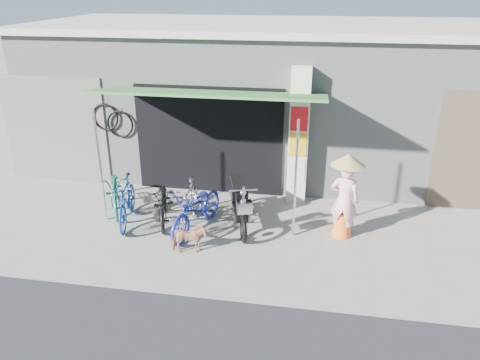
% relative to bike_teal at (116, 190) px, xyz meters
% --- Properties ---
extents(ground, '(80.00, 80.00, 0.00)m').
position_rel_bike_teal_xyz_m(ground, '(2.97, -1.26, -0.45)').
color(ground, gray).
rests_on(ground, ground).
extents(bicycle_shop, '(12.30, 5.30, 3.66)m').
position_rel_bike_teal_xyz_m(bicycle_shop, '(2.97, 3.84, 1.38)').
color(bicycle_shop, gray).
rests_on(bicycle_shop, ground).
extents(shop_pillar, '(0.42, 0.44, 3.00)m').
position_rel_bike_teal_xyz_m(shop_pillar, '(3.82, 1.19, 1.05)').
color(shop_pillar, beige).
rests_on(shop_pillar, ground).
extents(awning, '(4.60, 1.88, 2.72)m').
position_rel_bike_teal_xyz_m(awning, '(2.07, 0.37, 2.06)').
color(awning, '#33662E').
rests_on(awning, ground).
extents(neighbour_left, '(2.60, 0.06, 2.60)m').
position_rel_bike_teal_xyz_m(neighbour_left, '(-2.03, 1.33, 0.85)').
color(neighbour_left, '#6B665B').
rests_on(neighbour_left, ground).
extents(bike_teal, '(1.25, 1.81, 0.90)m').
position_rel_bike_teal_xyz_m(bike_teal, '(0.00, 0.00, 0.00)').
color(bike_teal, '#186C5D').
rests_on(bike_teal, ground).
extents(bike_blue, '(0.81, 1.70, 0.99)m').
position_rel_bike_teal_xyz_m(bike_blue, '(0.48, -0.54, 0.04)').
color(bike_blue, navy).
rests_on(bike_blue, ground).
extents(bike_black, '(1.00, 1.70, 0.84)m').
position_rel_bike_teal_xyz_m(bike_black, '(1.20, -0.35, -0.03)').
color(bike_black, black).
rests_on(bike_black, ground).
extents(bike_silver, '(0.53, 1.59, 0.94)m').
position_rel_bike_teal_xyz_m(bike_silver, '(1.77, -0.42, 0.02)').
color(bike_silver, '#A8A8AC').
rests_on(bike_silver, ground).
extents(bike_navy, '(1.10, 1.94, 0.96)m').
position_rel_bike_teal_xyz_m(bike_navy, '(1.98, -0.64, 0.03)').
color(bike_navy, '#222C9F').
rests_on(bike_navy, ground).
extents(street_dog, '(0.72, 0.46, 0.57)m').
position_rel_bike_teal_xyz_m(street_dog, '(2.03, -1.47, -0.17)').
color(street_dog, '#9D7553').
rests_on(street_dog, ground).
extents(moped, '(0.76, 1.87, 1.08)m').
position_rel_bike_teal_xyz_m(moped, '(2.75, -0.21, 0.04)').
color(moped, black).
rests_on(moped, ground).
extents(nun, '(0.64, 0.64, 1.70)m').
position_rel_bike_teal_xyz_m(nun, '(4.81, -0.34, 0.39)').
color(nun, '#FEABB3').
rests_on(nun, ground).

